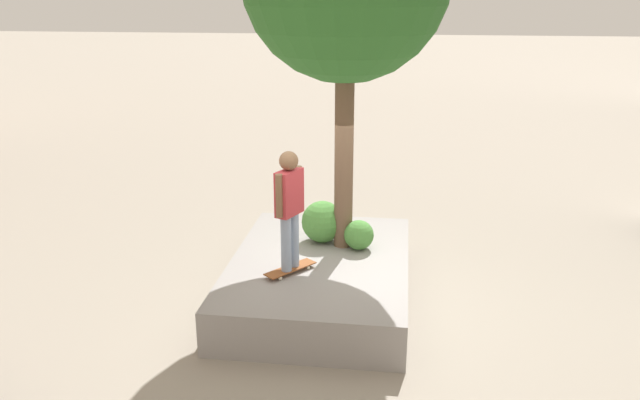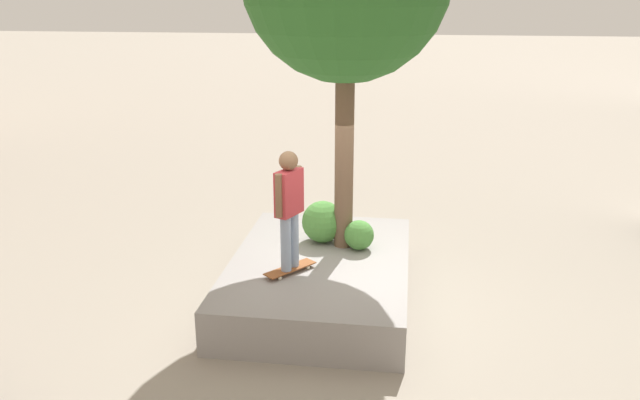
% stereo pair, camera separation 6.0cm
% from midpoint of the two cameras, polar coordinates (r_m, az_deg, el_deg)
% --- Properties ---
extents(ground_plane, '(120.00, 120.00, 0.00)m').
position_cam_midpoint_polar(ground_plane, '(9.47, 1.21, -9.09)').
color(ground_plane, '#9E9384').
extents(planter_ledge, '(3.74, 2.56, 0.61)m').
position_cam_midpoint_polar(planter_ledge, '(9.50, -0.18, -6.93)').
color(planter_ledge, gray).
rests_on(planter_ledge, ground).
extents(boxwood_shrub, '(0.65, 0.65, 0.65)m').
position_cam_midpoint_polar(boxwood_shrub, '(9.88, 0.04, -1.94)').
color(boxwood_shrub, '#4C8C3D').
rests_on(boxwood_shrub, planter_ledge).
extents(hedge_clump, '(0.45, 0.45, 0.45)m').
position_cam_midpoint_polar(hedge_clump, '(9.65, 3.31, -3.13)').
color(hedge_clump, '#4C8C3D').
rests_on(hedge_clump, planter_ledge).
extents(skateboard, '(0.75, 0.67, 0.07)m').
position_cam_midpoint_polar(skateboard, '(8.91, -2.85, -6.16)').
color(skateboard, brown).
rests_on(skateboard, planter_ledge).
extents(skateboarder, '(0.52, 0.35, 1.66)m').
position_cam_midpoint_polar(skateboarder, '(8.55, -2.95, -0.21)').
color(skateboarder, '#8C9EB7').
rests_on(skateboarder, skateboard).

